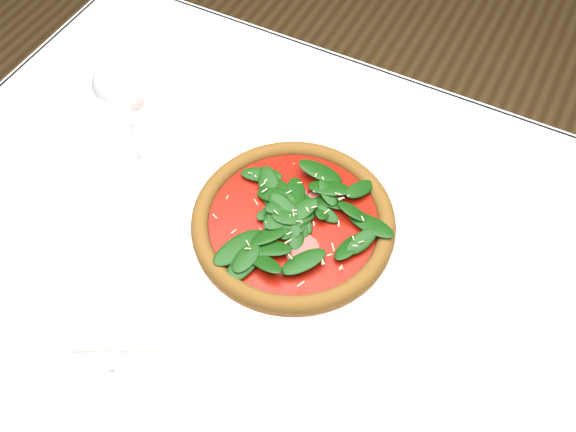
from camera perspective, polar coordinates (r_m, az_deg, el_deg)
The scene contains 7 objects.
ground at distance 1.60m, azimuth 0.25°, elevation -17.24°, with size 6.00×6.00×0.00m, color brown.
dining_table at distance 1.00m, azimuth 0.38°, elevation -5.93°, with size 1.21×0.81×0.75m.
plate at distance 0.93m, azimuth 0.47°, elevation -1.01°, with size 0.34×0.34×0.01m.
pizza at distance 0.91m, azimuth 0.48°, elevation -0.33°, with size 0.33×0.33×0.04m.
wine_glass at distance 0.94m, azimuth -14.48°, elevation 10.47°, with size 0.08×0.08×0.20m.
napkin at distance 0.88m, azimuth -14.45°, elevation -9.66°, with size 0.13×0.06×0.01m, color silver.
fork at distance 0.88m, azimuth -14.14°, elevation -7.88°, with size 0.07×0.15×0.00m.
Camera 1 is at (0.22, -0.43, 1.53)m, focal length 40.00 mm.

